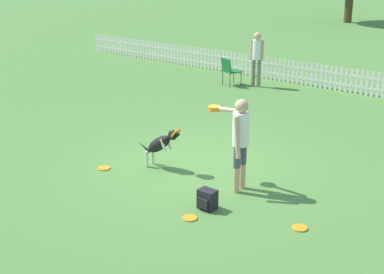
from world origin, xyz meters
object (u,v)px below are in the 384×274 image
at_px(backpack_on_grass, 207,200).
at_px(frisbee_midfield, 300,228).
at_px(spectator_standing, 257,54).
at_px(frisbee_near_dog, 190,218).
at_px(frisbee_near_handler, 104,168).
at_px(folding_chair_blue_left, 230,69).
at_px(leaping_dog, 161,143).
at_px(handler_person, 239,134).

bearing_deg(backpack_on_grass, frisbee_midfield, 13.62).
bearing_deg(spectator_standing, frisbee_near_dog, 101.73).
relative_size(frisbee_near_handler, folding_chair_blue_left, 0.27).
bearing_deg(spectator_standing, frisbee_midfield, 112.39).
relative_size(frisbee_midfield, folding_chair_blue_left, 0.27).
bearing_deg(leaping_dog, handler_person, 90.36).
height_order(frisbee_midfield, spectator_standing, spectator_standing).
xyz_separation_m(frisbee_near_dog, spectator_standing, (-3.94, 7.86, 0.98)).
bearing_deg(handler_person, frisbee_near_handler, 104.28).
xyz_separation_m(leaping_dog, spectator_standing, (-2.24, 6.66, 0.49)).
height_order(leaping_dog, frisbee_midfield, leaping_dog).
height_order(frisbee_near_dog, backpack_on_grass, backpack_on_grass).
distance_m(frisbee_midfield, spectator_standing, 8.95).
bearing_deg(frisbee_midfield, frisbee_near_handler, -175.97).
bearing_deg(frisbee_near_handler, frisbee_midfield, 4.03).
bearing_deg(frisbee_near_dog, leaping_dog, 144.63).
bearing_deg(folding_chair_blue_left, handler_person, 147.50).
bearing_deg(frisbee_near_handler, spectator_standing, 100.98).
bearing_deg(backpack_on_grass, leaping_dog, 155.55).
xyz_separation_m(backpack_on_grass, folding_chair_blue_left, (-4.65, 7.04, 0.34)).
height_order(frisbee_near_dog, spectator_standing, spectator_standing).
xyz_separation_m(handler_person, frisbee_midfield, (1.51, -0.56, -0.99)).
relative_size(leaping_dog, backpack_on_grass, 3.05).
bearing_deg(spectator_standing, backpack_on_grass, 103.03).
bearing_deg(frisbee_near_handler, handler_person, 18.87).
xyz_separation_m(frisbee_midfield, backpack_on_grass, (-1.45, -0.35, 0.15)).
height_order(handler_person, frisbee_near_dog, handler_person).
xyz_separation_m(handler_person, backpack_on_grass, (0.06, -0.91, -0.84)).
xyz_separation_m(frisbee_near_handler, backpack_on_grass, (2.51, -0.07, 0.15)).
bearing_deg(folding_chair_blue_left, frisbee_near_handler, 127.72).
height_order(frisbee_near_dog, frisbee_midfield, same).
relative_size(frisbee_midfield, spectator_standing, 0.14).
bearing_deg(folding_chair_blue_left, backpack_on_grass, 144.10).
distance_m(leaping_dog, spectator_standing, 7.04).
relative_size(frisbee_near_dog, backpack_on_grass, 0.71).
distance_m(frisbee_midfield, folding_chair_blue_left, 9.07).
bearing_deg(frisbee_near_dog, folding_chair_blue_left, 121.89).
distance_m(handler_person, frisbee_near_dog, 1.67).
relative_size(frisbee_near_handler, frisbee_midfield, 1.00).
bearing_deg(spectator_standing, leaping_dog, 93.73).
xyz_separation_m(frisbee_near_dog, backpack_on_grass, (-0.01, 0.44, 0.15)).
distance_m(frisbee_near_dog, spectator_standing, 8.85).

